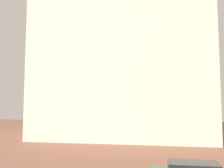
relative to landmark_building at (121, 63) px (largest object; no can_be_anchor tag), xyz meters
name	(u,v)px	position (x,y,z in m)	size (l,w,h in m)	color
landmark_building	(121,63)	(0.00, 0.00, 0.00)	(23.38, 15.27, 33.68)	beige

